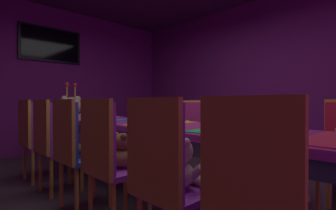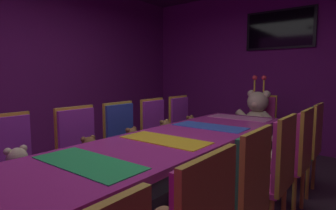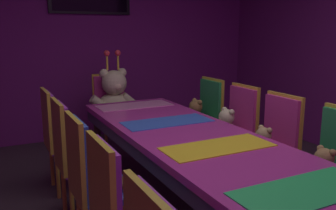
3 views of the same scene
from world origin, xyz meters
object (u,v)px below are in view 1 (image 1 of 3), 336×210
at_px(teddy_left_1, 181,166).
at_px(chair_left_2, 106,152).
at_px(chair_left_5, 32,132).
at_px(teddy_right_2, 225,137).
at_px(chair_left_4, 49,137).
at_px(teddy_right_5, 133,125).
at_px(teddy_left_0, 272,192).
at_px(teddy_left_4, 63,137).
at_px(chair_right_1, 283,138).
at_px(teddy_right_4, 156,127).
at_px(chair_left_1, 163,169).
at_px(banquet_table, 163,132).
at_px(teddy_left_2, 122,153).
at_px(chair_left_3, 72,143).
at_px(teddy_left_5, 44,133).
at_px(chair_right_5, 140,124).
at_px(teddy_left_3, 88,144).
at_px(teddy_right_3, 184,132).
at_px(king_teddy_bear, 72,117).
at_px(teddy_right_1, 277,142).
at_px(chair_right_2, 231,133).
at_px(chair_right_4, 164,126).
at_px(wall_tv, 51,45).
at_px(throne_chair, 68,124).
at_px(chair_left_0, 256,195).
at_px(chair_right_3, 191,129).

relative_size(teddy_left_1, chair_left_2, 0.32).
distance_m(chair_left_5, teddy_right_2, 2.29).
bearing_deg(chair_left_2, chair_left_4, 90.28).
bearing_deg(teddy_right_5, chair_left_4, 21.08).
bearing_deg(teddy_left_0, teddy_left_4, 89.64).
distance_m(chair_right_1, teddy_right_4, 1.76).
distance_m(teddy_left_1, teddy_right_4, 2.23).
distance_m(chair_left_1, chair_left_2, 0.63).
relative_size(banquet_table, teddy_left_2, 12.58).
height_order(chair_left_3, teddy_left_5, chair_left_3).
relative_size(chair_right_5, teddy_right_5, 3.03).
bearing_deg(teddy_right_4, teddy_left_3, 23.09).
relative_size(chair_left_3, teddy_right_3, 3.45).
bearing_deg(king_teddy_bear, chair_right_1, 15.25).
height_order(teddy_right_3, teddy_right_4, teddy_right_4).
relative_size(chair_left_5, teddy_left_5, 3.55).
distance_m(chair_right_5, teddy_right_5, 0.15).
relative_size(teddy_right_1, teddy_right_5, 0.85).
xyz_separation_m(teddy_left_3, king_teddy_bear, (0.67, 1.89, 0.15)).
xyz_separation_m(teddy_left_3, chair_right_1, (1.51, -1.17, 0.02)).
bearing_deg(teddy_left_2, teddy_left_1, -91.04).
distance_m(teddy_left_3, chair_right_5, 1.90).
height_order(chair_left_5, chair_right_2, same).
bearing_deg(teddy_right_2, teddy_left_0, 39.72).
height_order(teddy_left_1, chair_left_3, chair_left_3).
height_order(teddy_left_3, king_teddy_bear, king_teddy_bear).
height_order(teddy_left_0, chair_left_1, chair_left_1).
height_order(chair_left_4, teddy_left_5, chair_left_4).
xyz_separation_m(chair_right_4, king_teddy_bear, (-0.83, 1.31, 0.13)).
height_order(chair_left_1, chair_right_5, same).
xyz_separation_m(teddy_right_5, wall_tv, (-0.68, 1.66, 1.46)).
height_order(chair_right_1, chair_right_5, same).
height_order(teddy_left_0, teddy_left_3, teddy_left_0).
height_order(banquet_table, wall_tv, wall_tv).
distance_m(chair_left_5, throne_chair, 1.22).
distance_m(chair_left_0, chair_right_5, 3.32).
relative_size(chair_left_0, chair_left_1, 1.00).
distance_m(teddy_left_0, wall_tv, 4.82).
bearing_deg(teddy_right_3, chair_left_2, 21.28).
xyz_separation_m(chair_left_2, chair_right_3, (1.62, 0.58, 0.00)).
xyz_separation_m(teddy_left_5, teddy_right_5, (1.36, 0.00, 0.02)).
bearing_deg(teddy_right_5, chair_left_1, 57.11).
distance_m(chair_right_4, king_teddy_bear, 1.55).
relative_size(teddy_left_3, teddy_left_4, 0.96).
bearing_deg(chair_left_4, teddy_left_5, 76.36).
bearing_deg(throne_chair, chair_right_3, 21.72).
bearing_deg(chair_left_4, chair_left_3, -90.04).
height_order(chair_left_1, teddy_left_4, chair_left_1).
xyz_separation_m(teddy_right_5, king_teddy_bear, (-0.68, 0.73, 0.13)).
relative_size(teddy_left_0, teddy_left_3, 1.02).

